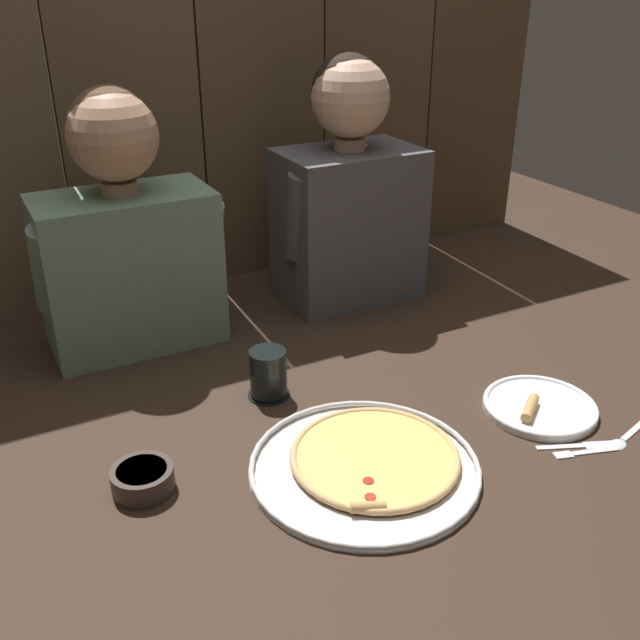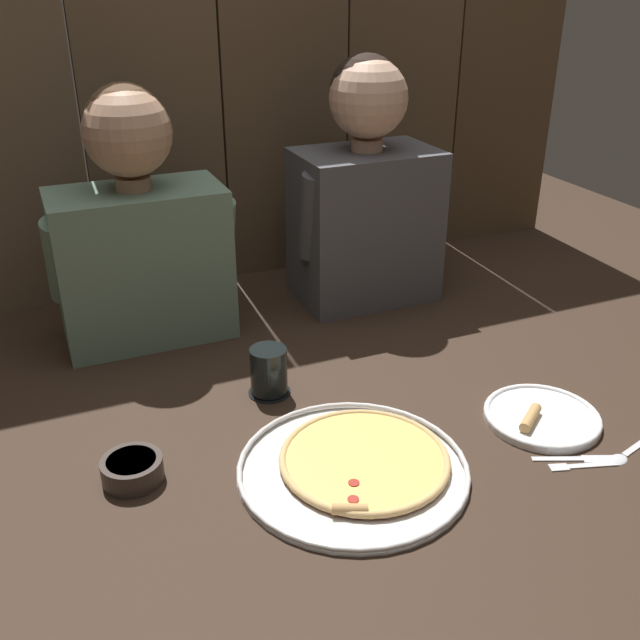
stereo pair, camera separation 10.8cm
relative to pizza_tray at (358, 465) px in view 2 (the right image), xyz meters
name	(u,v)px [view 2 (the right image)]	position (x,y,z in m)	size (l,w,h in m)	color
ground_plane	(348,418)	(0.06, 0.16, -0.01)	(3.20, 3.20, 0.00)	#332319
pizza_tray	(358,465)	(0.00, 0.00, 0.00)	(0.42, 0.42, 0.03)	silver
dinner_plate	(542,416)	(0.41, -0.01, 0.00)	(0.23, 0.23, 0.03)	white
drinking_glass	(269,372)	(-0.06, 0.31, 0.04)	(0.09, 0.09, 0.11)	black
dipping_bowl	(132,468)	(-0.38, 0.13, 0.01)	(0.11, 0.11, 0.04)	#3D332D
table_fork	(580,465)	(0.38, -0.15, -0.01)	(0.13, 0.05, 0.01)	silver
table_knife	(574,459)	(0.38, -0.13, -0.01)	(0.15, 0.08, 0.01)	silver
table_spoon	(625,454)	(0.48, -0.16, -0.01)	(0.14, 0.06, 0.01)	silver
diner_left	(139,227)	(-0.24, 0.69, 0.27)	(0.43, 0.22, 0.60)	slate
diner_right	(366,192)	(0.35, 0.69, 0.28)	(0.40, 0.24, 0.64)	#4C4C51
wooden_backdrop_wall	(219,74)	(0.06, 0.97, 0.56)	(2.19, 0.03, 1.14)	brown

